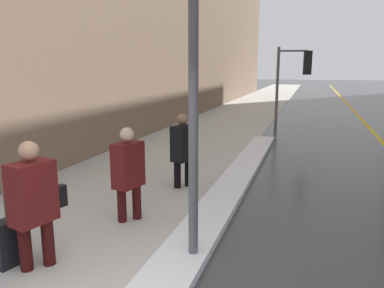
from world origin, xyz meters
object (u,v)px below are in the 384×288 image
Objects in this scene: lamp_post at (193,51)px; pedestrian_in_glasses at (183,147)px; traffic_light_near at (297,71)px; pedestrian_nearside at (128,170)px; pedestrian_with_shoulder_bag at (34,199)px; rolling_suitcase at (9,243)px.

lamp_post is 3.50m from pedestrian_in_glasses.
traffic_light_near is 10.47m from pedestrian_nearside.
pedestrian_with_shoulder_bag is at bearing -157.25° from lamp_post.
rolling_suitcase is at bearing -159.32° from lamp_post.
traffic_light_near reaches higher than rolling_suitcase.
traffic_light_near is at bearing -178.64° from pedestrian_in_glasses.
pedestrian_with_shoulder_bag is 1.69× the size of rolling_suitcase.
traffic_light_near is 2.10× the size of pedestrian_nearside.
rolling_suitcase is at bearing -65.94° from pedestrian_with_shoulder_bag.
lamp_post is 2.82× the size of pedestrian_nearside.
pedestrian_in_glasses is (-1.11, 2.81, -1.77)m from lamp_post.
rolling_suitcase is (-0.38, -0.07, -0.59)m from pedestrian_with_shoulder_bag.
pedestrian_nearside is at bearing -179.90° from pedestrian_with_shoulder_bag.
lamp_post is at bearing -102.56° from traffic_light_near.
rolling_suitcase is (-2.15, -0.81, -2.33)m from lamp_post.
pedestrian_nearside is 1.61× the size of rolling_suitcase.
pedestrian_nearside is (-2.08, -10.15, -1.46)m from traffic_light_near.
pedestrian_in_glasses is (0.26, 1.89, 0.00)m from pedestrian_nearside.
pedestrian_in_glasses reaches higher than rolling_suitcase.
traffic_light_near is 2.09× the size of pedestrian_in_glasses.
lamp_post is 2.69× the size of pedestrian_with_shoulder_bag.
lamp_post is 2.59m from pedestrian_with_shoulder_bag.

